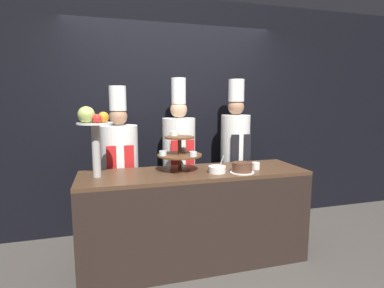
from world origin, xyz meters
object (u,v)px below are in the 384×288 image
at_px(fruit_pedestal, 93,127).
at_px(cup_white, 256,166).
at_px(tiered_stand, 179,152).
at_px(chef_center_left, 179,155).
at_px(serving_bowl_near, 217,169).
at_px(cake_round, 242,168).
at_px(chef_center_right, 235,149).
at_px(chef_left, 120,162).

xyz_separation_m(fruit_pedestal, cup_white, (1.51, -0.09, -0.42)).
xyz_separation_m(tiered_stand, chef_center_left, (0.12, 0.52, -0.13)).
distance_m(serving_bowl_near, chef_center_left, 0.72).
height_order(tiered_stand, serving_bowl_near, tiered_stand).
height_order(cup_white, serving_bowl_near, serving_bowl_near).
xyz_separation_m(cup_white, chef_center_left, (-0.62, 0.66, 0.02)).
xyz_separation_m(cake_round, chef_center_right, (0.26, 0.75, 0.05)).
xyz_separation_m(tiered_stand, serving_bowl_near, (0.32, -0.17, -0.15)).
height_order(fruit_pedestal, cake_round, fruit_pedestal).
height_order(fruit_pedestal, chef_left, chef_left).
bearing_deg(serving_bowl_near, chef_center_left, 106.52).
xyz_separation_m(tiered_stand, cup_white, (0.74, -0.14, -0.15)).
xyz_separation_m(tiered_stand, fruit_pedestal, (-0.77, -0.05, 0.26)).
distance_m(fruit_pedestal, cake_round, 1.40).
xyz_separation_m(fruit_pedestal, cake_round, (1.32, -0.19, -0.40)).
bearing_deg(chef_center_left, cup_white, -46.56).
bearing_deg(chef_center_left, cake_round, -60.26).
bearing_deg(chef_center_right, fruit_pedestal, -160.28).
xyz_separation_m(cake_round, chef_center_left, (-0.43, 0.75, 0.01)).
relative_size(chef_left, chef_center_left, 0.95).
height_order(fruit_pedestal, chef_center_left, chef_center_left).
bearing_deg(chef_left, chef_center_left, -0.01).
relative_size(cake_round, chef_left, 0.13).
relative_size(serving_bowl_near, chef_center_right, 0.09).
bearing_deg(tiered_stand, serving_bowl_near, -27.43).
bearing_deg(serving_bowl_near, cup_white, 4.33).
bearing_deg(chef_center_right, chef_center_left, -179.99).
distance_m(chef_left, chef_center_left, 0.66).
xyz_separation_m(fruit_pedestal, chef_center_right, (1.58, 0.57, -0.36)).
height_order(cake_round, serving_bowl_near, serving_bowl_near).
relative_size(fruit_pedestal, chef_center_right, 0.34).
distance_m(cake_round, cup_white, 0.22).
relative_size(cup_white, chef_left, 0.05).
distance_m(fruit_pedestal, chef_center_left, 1.13).
xyz_separation_m(fruit_pedestal, chef_left, (0.23, 0.57, -0.44)).
distance_m(cup_white, chef_center_left, 0.91).
relative_size(serving_bowl_near, chef_left, 0.09).
height_order(tiered_stand, fruit_pedestal, fruit_pedestal).
distance_m(cake_round, chef_left, 1.32).
bearing_deg(cake_round, chef_center_left, 119.74).
distance_m(tiered_stand, chef_center_right, 0.97).
relative_size(tiered_stand, fruit_pedestal, 0.68).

